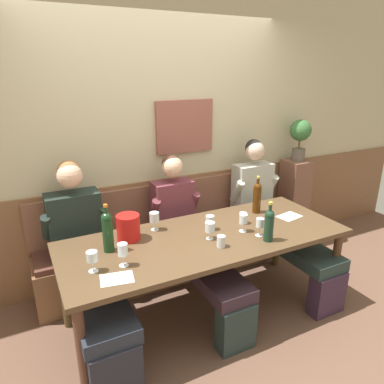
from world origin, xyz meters
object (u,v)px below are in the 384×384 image
wine_glass_near_bucket (260,224)px  potted_plant (300,135)px  dining_table (206,244)px  water_tumbler_center (243,218)px  wine_glass_center_front (92,257)px  wine_glass_by_bottle (154,218)px  water_tumbler_right (221,241)px  ice_bucket (128,227)px  wine_bottle_amber_mid (108,231)px  wine_glass_left_end (243,220)px  person_left_seat (273,215)px  wine_glass_mid_left (210,228)px  wall_bench (172,250)px  wine_bottle_green_tall (269,224)px  wine_glass_right_end (210,220)px  person_right_seat (85,256)px  wine_bottle_clear_water (257,197)px  person_center_left_seat (190,236)px  wine_glass_mid_right (123,251)px

wine_glass_near_bucket → potted_plant: (1.22, 0.93, 0.46)m
potted_plant → dining_table: bearing=-155.2°
water_tumbler_center → potted_plant: 1.47m
wine_glass_center_front → potted_plant: bearing=18.9°
wine_glass_by_bottle → water_tumbler_right: bearing=-56.2°
ice_bucket → wine_bottle_amber_mid: (-0.19, -0.12, 0.06)m
dining_table → wine_glass_left_end: (0.31, -0.06, 0.18)m
person_left_seat → wine_glass_mid_left: (-0.95, -0.38, 0.22)m
wall_bench → wine_bottle_green_tall: (0.39, -0.99, 0.61)m
wine_glass_mid_left → water_tumbler_center: wine_glass_mid_left is taller
ice_bucket → wine_glass_right_end: 0.67m
person_right_seat → water_tumbler_center: person_right_seat is taller
wine_bottle_clear_water → wine_bottle_green_tall: 0.57m
person_left_seat → wine_glass_right_end: bearing=-165.2°
dining_table → wine_glass_near_bucket: wine_glass_near_bucket is taller
person_left_seat → water_tumbler_right: (-0.94, -0.53, 0.17)m
person_center_left_seat → wine_bottle_amber_mid: person_center_left_seat is taller
wine_bottle_amber_mid → wine_glass_left_end: 1.09m
person_left_seat → wine_glass_mid_left: 1.04m
wine_glass_center_front → wine_glass_near_bucket: size_ratio=0.98×
wine_bottle_amber_mid → wine_glass_center_front: (-0.16, -0.23, -0.06)m
wine_glass_mid_right → water_tumbler_center: bearing=10.7°
water_tumbler_right → dining_table: bearing=93.1°
wall_bench → ice_bucket: 0.94m
person_right_seat → wine_bottle_amber_mid: size_ratio=3.60×
person_right_seat → wine_glass_mid_right: size_ratio=7.95×
person_right_seat → person_left_seat: person_left_seat is taller
wine_glass_by_bottle → wine_glass_mid_left: bearing=-47.2°
wine_glass_by_bottle → wine_glass_near_bucket: wine_glass_by_bottle is taller
wine_bottle_amber_mid → wine_glass_mid_left: bearing=-12.3°
wall_bench → wine_glass_right_end: bearing=-82.2°
ice_bucket → wall_bench: bearing=40.0°
dining_table → wine_glass_by_bottle: size_ratio=14.90×
wine_glass_mid_right → dining_table: bearing=11.1°
wine_glass_mid_right → potted_plant: (2.33, 0.88, 0.45)m
person_right_seat → wine_glass_by_bottle: bearing=-3.8°
wall_bench → wine_glass_mid_left: 0.95m
person_left_seat → wine_glass_by_bottle: 1.30m
wine_bottle_amber_mid → wine_glass_by_bottle: bearing=23.4°
ice_bucket → wine_bottle_clear_water: (1.23, -0.00, 0.05)m
wine_bottle_green_tall → wine_glass_left_end: wine_bottle_green_tall is taller
wall_bench → potted_plant: (1.61, 0.03, 1.04)m
wine_bottle_amber_mid → potted_plant: size_ratio=0.79×
wine_bottle_clear_water → water_tumbler_center: bearing=-149.3°
person_right_seat → wine_glass_mid_left: bearing=-23.4°
person_right_seat → wall_bench: bearing=22.3°
ice_bucket → wine_glass_near_bucket: ice_bucket is taller
wine_bottle_clear_water → water_tumbler_right: 0.78m
person_right_seat → dining_table: bearing=-20.3°
wine_glass_by_bottle → water_tumbler_center: bearing=-17.1°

